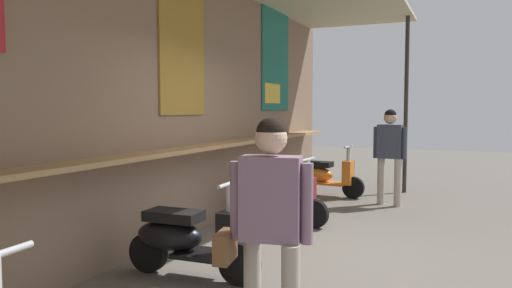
# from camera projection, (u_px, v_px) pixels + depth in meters

# --- Properties ---
(ground_plane) EXTENTS (31.09, 31.09, 0.00)m
(ground_plane) POSITION_uv_depth(u_px,v_px,m) (327.00, 255.00, 5.42)
(ground_plane) COLOR #605B54
(market_stall_facade) EXTENTS (11.10, 2.53, 3.70)m
(market_stall_facade) POSITION_uv_depth(u_px,v_px,m) (184.00, 77.00, 6.03)
(market_stall_facade) COLOR #7F6651
(market_stall_facade) RESTS_ON ground_plane
(scooter_black) EXTENTS (0.46, 1.40, 0.97)m
(scooter_black) POSITION_uv_depth(u_px,v_px,m) (185.00, 238.00, 4.69)
(scooter_black) COLOR black
(scooter_black) RESTS_ON ground_plane
(scooter_maroon) EXTENTS (0.50, 1.40, 0.97)m
(scooter_maroon) POSITION_uv_depth(u_px,v_px,m) (276.00, 197.00, 6.91)
(scooter_maroon) COLOR maroon
(scooter_maroon) RESTS_ON ground_plane
(scooter_orange) EXTENTS (0.49, 1.40, 0.97)m
(scooter_orange) POSITION_uv_depth(u_px,v_px,m) (323.00, 175.00, 9.15)
(scooter_orange) COLOR orange
(scooter_orange) RESTS_ON ground_plane
(shopper_with_handbag) EXTENTS (0.35, 0.64, 1.59)m
(shopper_with_handbag) POSITION_uv_depth(u_px,v_px,m) (268.00, 214.00, 3.15)
(shopper_with_handbag) COLOR #ADA393
(shopper_with_handbag) RESTS_ON ground_plane
(shopper_browsing) EXTENTS (0.24, 0.56, 1.64)m
(shopper_browsing) POSITION_uv_depth(u_px,v_px,m) (390.00, 147.00, 8.20)
(shopper_browsing) COLOR #ADA393
(shopper_browsing) RESTS_ON ground_plane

